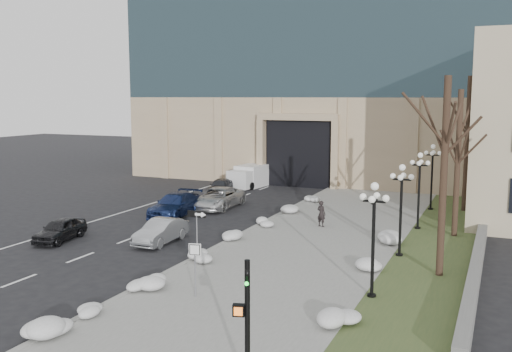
# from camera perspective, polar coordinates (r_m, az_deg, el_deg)

# --- Properties ---
(ground) EXTENTS (160.00, 160.00, 0.00)m
(ground) POSITION_cam_1_polar(r_m,az_deg,el_deg) (22.14, -14.39, -13.75)
(ground) COLOR black
(ground) RESTS_ON ground
(sidewalk) EXTENTS (9.00, 40.00, 0.12)m
(sidewalk) POSITION_cam_1_polar(r_m,az_deg,el_deg) (32.53, 6.16, -6.39)
(sidewalk) COLOR gray
(sidewalk) RESTS_ON ground
(curb) EXTENTS (0.30, 40.00, 0.14)m
(curb) POSITION_cam_1_polar(r_m,az_deg,el_deg) (34.09, -1.11, -5.65)
(curb) COLOR gray
(curb) RESTS_ON ground
(grass_strip) EXTENTS (4.00, 40.00, 0.10)m
(grass_strip) POSITION_cam_1_polar(r_m,az_deg,el_deg) (31.29, 17.68, -7.32)
(grass_strip) COLOR #384A25
(grass_strip) RESTS_ON ground
(stone_wall) EXTENTS (0.50, 30.00, 0.70)m
(stone_wall) POSITION_cam_1_polar(r_m,az_deg,el_deg) (33.03, 21.54, -6.17)
(stone_wall) COLOR slate
(stone_wall) RESTS_ON ground
(car_a) EXTENTS (2.09, 3.96, 1.29)m
(car_a) POSITION_cam_1_polar(r_m,az_deg,el_deg) (34.13, -19.02, -5.09)
(car_a) COLOR black
(car_a) RESTS_ON ground
(car_b) EXTENTS (1.50, 4.06, 1.33)m
(car_b) POSITION_cam_1_polar(r_m,az_deg,el_deg) (32.23, -9.48, -5.48)
(car_b) COLOR #93969A
(car_b) RESTS_ON ground
(car_c) EXTENTS (2.53, 5.40, 1.52)m
(car_c) POSITION_cam_1_polar(r_m,az_deg,el_deg) (39.34, -8.10, -2.86)
(car_c) COLOR navy
(car_c) RESTS_ON ground
(car_d) EXTENTS (2.64, 5.41, 1.48)m
(car_d) POSITION_cam_1_polar(r_m,az_deg,el_deg) (41.67, -3.80, -2.22)
(car_d) COLOR #BDBDBD
(car_d) RESTS_ON ground
(car_e) EXTENTS (2.33, 4.06, 1.30)m
(car_e) POSITION_cam_1_polar(r_m,az_deg,el_deg) (47.76, -3.58, -1.02)
(car_e) COLOR #303135
(car_e) RESTS_ON ground
(pedestrian) EXTENTS (0.69, 0.56, 1.62)m
(pedestrian) POSITION_cam_1_polar(r_m,az_deg,el_deg) (35.42, 6.55, -3.76)
(pedestrian) COLOR black
(pedestrian) RESTS_ON sidewalk
(box_truck) EXTENTS (2.77, 6.29, 1.93)m
(box_truck) POSITION_cam_1_polar(r_m,az_deg,el_deg) (51.96, -0.19, 0.05)
(box_truck) COLOR silver
(box_truck) RESTS_ON ground
(one_way_sign) EXTENTS (0.99, 0.27, 2.66)m
(one_way_sign) POSITION_cam_1_polar(r_m,az_deg,el_deg) (27.49, -5.65, -4.47)
(one_way_sign) COLOR slate
(one_way_sign) RESTS_ON ground
(keep_sign) EXTENTS (0.49, 0.17, 2.32)m
(keep_sign) POSITION_cam_1_polar(r_m,az_deg,el_deg) (23.02, -6.12, -8.21)
(keep_sign) COLOR slate
(keep_sign) RESTS_ON ground
(traffic_signal) EXTENTS (0.65, 0.85, 3.77)m
(traffic_signal) POSITION_cam_1_polar(r_m,az_deg,el_deg) (16.02, -0.99, -14.91)
(traffic_signal) COLOR black
(traffic_signal) RESTS_ON ground
(snow_clump_a) EXTENTS (1.10, 1.60, 0.36)m
(snow_clump_a) POSITION_cam_1_polar(r_m,az_deg,el_deg) (21.03, -20.18, -14.31)
(snow_clump_a) COLOR silver
(snow_clump_a) RESTS_ON sidewalk
(snow_clump_b) EXTENTS (1.10, 1.60, 0.36)m
(snow_clump_b) POSITION_cam_1_polar(r_m,az_deg,el_deg) (24.63, -10.79, -10.64)
(snow_clump_b) COLOR silver
(snow_clump_b) RESTS_ON sidewalk
(snow_clump_c) EXTENTS (1.10, 1.60, 0.36)m
(snow_clump_c) POSITION_cam_1_polar(r_m,az_deg,el_deg) (28.15, -5.73, -8.16)
(snow_clump_c) COLOR silver
(snow_clump_c) RESTS_ON sidewalk
(snow_clump_d) EXTENTS (1.10, 1.60, 0.36)m
(snow_clump_d) POSITION_cam_1_polar(r_m,az_deg,el_deg) (31.95, -2.41, -6.17)
(snow_clump_d) COLOR silver
(snow_clump_d) RESTS_ON sidewalk
(snow_clump_e) EXTENTS (1.10, 1.60, 0.36)m
(snow_clump_e) POSITION_cam_1_polar(r_m,az_deg,el_deg) (35.40, 0.92, -4.76)
(snow_clump_e) COLOR silver
(snow_clump_e) RESTS_ON sidewalk
(snow_clump_f) EXTENTS (1.10, 1.60, 0.36)m
(snow_clump_f) POSITION_cam_1_polar(r_m,az_deg,el_deg) (39.41, 3.54, -3.46)
(snow_clump_f) COLOR silver
(snow_clump_f) RESTS_ON sidewalk
(snow_clump_g) EXTENTS (1.10, 1.60, 0.36)m
(snow_clump_g) POSITION_cam_1_polar(r_m,az_deg,el_deg) (44.10, 5.81, -2.26)
(snow_clump_g) COLOR silver
(snow_clump_g) RESTS_ON sidewalk
(snow_clump_h) EXTENTS (1.10, 1.60, 0.36)m
(snow_clump_h) POSITION_cam_1_polar(r_m,az_deg,el_deg) (20.93, 8.34, -14.00)
(snow_clump_h) COLOR silver
(snow_clump_h) RESTS_ON sidewalk
(snow_clump_i) EXTENTS (1.10, 1.60, 0.36)m
(snow_clump_i) POSITION_cam_1_polar(r_m,az_deg,el_deg) (26.99, 11.23, -8.99)
(snow_clump_i) COLOR silver
(snow_clump_i) RESTS_ON sidewalk
(snow_clump_j) EXTENTS (1.10, 1.60, 0.36)m
(snow_clump_j) POSITION_cam_1_polar(r_m,az_deg,el_deg) (32.34, 13.28, -6.20)
(snow_clump_j) COLOR silver
(snow_clump_j) RESTS_ON sidewalk
(snow_clump_k) EXTENTS (1.10, 1.60, 0.36)m
(snow_clump_k) POSITION_cam_1_polar(r_m,az_deg,el_deg) (22.42, -15.89, -12.70)
(snow_clump_k) COLOR silver
(snow_clump_k) RESTS_ON sidewalk
(lamppost_a) EXTENTS (1.18, 1.18, 4.76)m
(lamppost_a) POSITION_cam_1_polar(r_m,az_deg,el_deg) (23.11, 11.68, -4.76)
(lamppost_a) COLOR black
(lamppost_a) RESTS_ON ground
(lamppost_b) EXTENTS (1.18, 1.18, 4.76)m
(lamppost_b) POSITION_cam_1_polar(r_m,az_deg,el_deg) (29.39, 14.32, -2.13)
(lamppost_b) COLOR black
(lamppost_b) RESTS_ON ground
(lamppost_c) EXTENTS (1.18, 1.18, 4.76)m
(lamppost_c) POSITION_cam_1_polar(r_m,az_deg,el_deg) (35.75, 16.02, -0.42)
(lamppost_c) COLOR black
(lamppost_c) RESTS_ON ground
(lamppost_d) EXTENTS (1.18, 1.18, 4.76)m
(lamppost_d) POSITION_cam_1_polar(r_m,az_deg,el_deg) (42.15, 17.21, 0.76)
(lamppost_d) COLOR black
(lamppost_d) RESTS_ON ground
(tree_near) EXTENTS (3.20, 3.20, 9.00)m
(tree_near) POSITION_cam_1_polar(r_m,az_deg,el_deg) (26.30, 18.37, 2.61)
(tree_near) COLOR black
(tree_near) RESTS_ON ground
(tree_mid) EXTENTS (3.20, 3.20, 8.50)m
(tree_mid) POSITION_cam_1_polar(r_m,az_deg,el_deg) (34.28, 19.60, 3.17)
(tree_mid) COLOR black
(tree_mid) RESTS_ON ground
(tree_far) EXTENTS (3.20, 3.20, 9.50)m
(tree_far) POSITION_cam_1_polar(r_m,az_deg,el_deg) (42.21, 20.44, 4.83)
(tree_far) COLOR black
(tree_far) RESTS_ON ground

